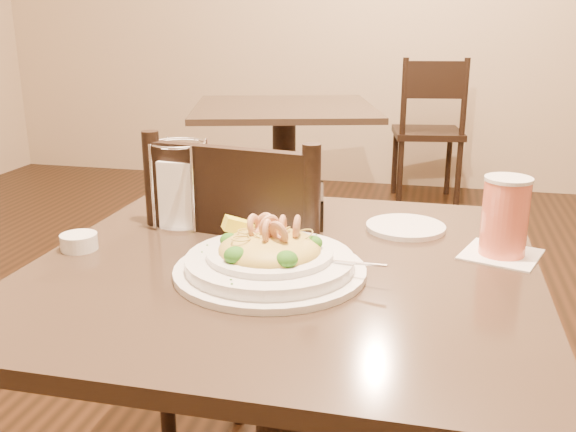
% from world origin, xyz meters
% --- Properties ---
extents(main_table, '(0.90, 0.90, 0.73)m').
position_xyz_m(main_table, '(0.00, 0.00, 0.50)').
color(main_table, black).
rests_on(main_table, ground).
extents(background_table, '(1.11, 1.11, 0.73)m').
position_xyz_m(background_table, '(-0.51, 2.11, 0.50)').
color(background_table, black).
rests_on(background_table, ground).
extents(dining_chair_near, '(0.49, 0.49, 0.93)m').
position_xyz_m(dining_chair_near, '(-0.13, 0.25, 0.50)').
color(dining_chair_near, black).
rests_on(dining_chair_near, ground).
extents(dining_chair_far, '(0.48, 0.48, 0.93)m').
position_xyz_m(dining_chair_far, '(0.20, 3.05, 0.50)').
color(dining_chair_far, black).
rests_on(dining_chair_far, ground).
extents(pasta_bowl, '(0.37, 0.33, 0.11)m').
position_xyz_m(pasta_bowl, '(-0.01, -0.07, 0.76)').
color(pasta_bowl, white).
rests_on(pasta_bowl, main_table).
extents(drink_glass, '(0.17, 0.17, 0.15)m').
position_xyz_m(drink_glass, '(0.39, 0.12, 0.80)').
color(drink_glass, white).
rests_on(drink_glass, main_table).
extents(bread_basket, '(0.26, 0.23, 0.06)m').
position_xyz_m(bread_basket, '(-0.09, 0.25, 0.75)').
color(bread_basket, black).
rests_on(bread_basket, main_table).
extents(napkin_caddy, '(0.11, 0.11, 0.18)m').
position_xyz_m(napkin_caddy, '(-0.26, 0.16, 0.81)').
color(napkin_caddy, silver).
rests_on(napkin_caddy, main_table).
extents(side_plate, '(0.18, 0.18, 0.01)m').
position_xyz_m(side_plate, '(0.20, 0.23, 0.73)').
color(side_plate, white).
rests_on(side_plate, main_table).
extents(butter_ramekin, '(0.09, 0.09, 0.03)m').
position_xyz_m(butter_ramekin, '(-0.40, -0.03, 0.74)').
color(butter_ramekin, white).
rests_on(butter_ramekin, main_table).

